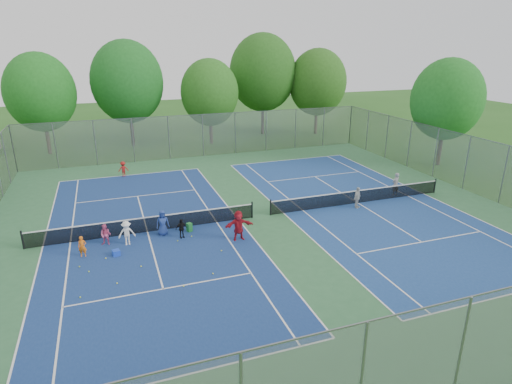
% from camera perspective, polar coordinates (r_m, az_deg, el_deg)
% --- Properties ---
extents(ground, '(120.00, 120.00, 0.00)m').
position_cam_1_polar(ground, '(26.87, 0.72, -3.28)').
color(ground, '#26591B').
rests_on(ground, ground).
extents(court_pad, '(32.00, 32.00, 0.01)m').
position_cam_1_polar(court_pad, '(26.87, 0.72, -3.27)').
color(court_pad, '#30673C').
rests_on(court_pad, ground).
extents(court_left, '(10.97, 23.77, 0.01)m').
position_cam_1_polar(court_left, '(25.50, -14.27, -5.18)').
color(court_left, navy).
rests_on(court_left, court_pad).
extents(court_right, '(10.97, 23.77, 0.01)m').
position_cam_1_polar(court_right, '(29.86, 13.42, -1.43)').
color(court_right, navy).
rests_on(court_right, court_pad).
extents(net_left, '(12.87, 0.10, 0.91)m').
position_cam_1_polar(net_left, '(25.32, -14.35, -4.28)').
color(net_left, black).
rests_on(net_left, ground).
extents(net_right, '(12.87, 0.10, 0.91)m').
position_cam_1_polar(net_right, '(29.71, 13.49, -0.64)').
color(net_right, black).
rests_on(net_right, ground).
extents(fence_north, '(32.00, 0.10, 4.00)m').
position_cam_1_polar(fence_north, '(41.05, -7.10, 7.49)').
color(fence_north, gray).
rests_on(fence_north, ground).
extents(fence_south, '(32.00, 0.10, 4.00)m').
position_cam_1_polar(fence_south, '(14.03, 25.51, -19.37)').
color(fence_south, gray).
rests_on(fence_south, ground).
extents(fence_east, '(0.10, 32.00, 4.00)m').
position_cam_1_polar(fence_east, '(34.88, 26.27, 3.50)').
color(fence_east, gray).
rests_on(fence_east, ground).
extents(tree_nw, '(6.40, 6.40, 9.58)m').
position_cam_1_polar(tree_nw, '(45.79, -26.83, 11.77)').
color(tree_nw, '#443326').
rests_on(tree_nw, ground).
extents(tree_nl, '(7.20, 7.20, 10.69)m').
position_cam_1_polar(tree_nl, '(46.48, -16.78, 13.89)').
color(tree_nl, '#443326').
rests_on(tree_nl, ground).
extents(tree_nc, '(6.00, 6.00, 8.85)m').
position_cam_1_polar(tree_nc, '(45.78, -6.20, 13.05)').
color(tree_nc, '#443326').
rests_on(tree_nc, ground).
extents(tree_nr, '(7.60, 7.60, 11.42)m').
position_cam_1_polar(tree_nr, '(50.54, 0.91, 15.62)').
color(tree_nr, '#443326').
rests_on(tree_nr, ground).
extents(tree_ne, '(6.60, 6.60, 9.77)m').
position_cam_1_polar(tree_ne, '(51.24, 8.21, 14.28)').
color(tree_ne, '#443326').
rests_on(tree_ne, ground).
extents(tree_side_e, '(6.00, 6.00, 9.20)m').
position_cam_1_polar(tree_side_e, '(40.50, 24.10, 11.20)').
color(tree_side_e, '#443326').
rests_on(tree_side_e, ground).
extents(ball_crate, '(0.42, 0.42, 0.30)m').
position_cam_1_polar(ball_crate, '(23.23, -18.14, -7.71)').
color(ball_crate, blue).
rests_on(ball_crate, ground).
extents(ball_hopper, '(0.36, 0.36, 0.53)m').
position_cam_1_polar(ball_hopper, '(24.98, -8.88, -4.69)').
color(ball_hopper, '#238331').
rests_on(ball_hopper, ground).
extents(student_a, '(0.44, 0.31, 1.12)m').
position_cam_1_polar(student_a, '(23.52, -22.15, -6.77)').
color(student_a, orange).
rests_on(student_a, ground).
extents(student_b, '(0.70, 0.64, 1.18)m').
position_cam_1_polar(student_b, '(24.38, -19.41, -5.41)').
color(student_b, '#DE568A').
rests_on(student_b, ground).
extents(student_c, '(0.89, 0.52, 1.37)m').
position_cam_1_polar(student_c, '(24.01, -16.85, -5.27)').
color(student_c, white).
rests_on(student_c, ground).
extents(student_d, '(0.70, 0.40, 1.12)m').
position_cam_1_polar(student_d, '(24.18, -9.93, -4.82)').
color(student_d, black).
rests_on(student_d, ground).
extents(student_e, '(0.75, 0.51, 1.49)m').
position_cam_1_polar(student_e, '(24.65, -12.35, -4.04)').
color(student_e, navy).
rests_on(student_e, ground).
extents(student_f, '(1.60, 0.55, 1.71)m').
position_cam_1_polar(student_f, '(23.50, -2.33, -4.48)').
color(student_f, '#AB1824').
rests_on(student_f, ground).
extents(child_far_baseline, '(0.82, 0.49, 1.25)m').
position_cam_1_polar(child_far_baseline, '(36.31, -17.27, 2.94)').
color(child_far_baseline, '#A11917').
rests_on(child_far_baseline, ground).
extents(instructor, '(0.69, 0.53, 1.68)m').
position_cam_1_polar(instructor, '(31.82, 18.10, 1.00)').
color(instructor, gray).
rests_on(instructor, ground).
extents(teen_court_b, '(0.89, 0.74, 1.42)m').
position_cam_1_polar(teen_court_b, '(28.79, 13.35, -0.74)').
color(teen_court_b, beige).
rests_on(teen_court_b, ground).
extents(tennis_ball_0, '(0.07, 0.07, 0.07)m').
position_cam_1_polar(tennis_ball_0, '(23.98, -10.40, -6.45)').
color(tennis_ball_0, '#A6C42D').
rests_on(tennis_ball_0, ground).
extents(tennis_ball_1, '(0.07, 0.07, 0.07)m').
position_cam_1_polar(tennis_ball_1, '(25.03, -4.57, -5.04)').
color(tennis_ball_1, '#CED932').
rests_on(tennis_ball_1, ground).
extents(tennis_ball_2, '(0.07, 0.07, 0.07)m').
position_cam_1_polar(tennis_ball_2, '(22.61, -4.65, -7.84)').
color(tennis_ball_2, '#D4E034').
rests_on(tennis_ball_2, ground).
extents(tennis_ball_3, '(0.07, 0.07, 0.07)m').
position_cam_1_polar(tennis_ball_3, '(19.82, -9.61, -12.30)').
color(tennis_ball_3, '#E7F138').
rests_on(tennis_ball_3, ground).
extents(tennis_ball_4, '(0.07, 0.07, 0.07)m').
position_cam_1_polar(tennis_ball_4, '(22.12, -21.39, -9.90)').
color(tennis_ball_4, '#C3E936').
rests_on(tennis_ball_4, ground).
extents(tennis_ball_5, '(0.07, 0.07, 0.07)m').
position_cam_1_polar(tennis_ball_5, '(20.73, -18.03, -11.54)').
color(tennis_ball_5, '#EDF138').
rests_on(tennis_ball_5, ground).
extents(tennis_ball_6, '(0.07, 0.07, 0.07)m').
position_cam_1_polar(tennis_ball_6, '(24.37, -8.59, -5.91)').
color(tennis_ball_6, '#C0E635').
rests_on(tennis_ball_6, ground).
extents(tennis_ball_7, '(0.07, 0.07, 0.07)m').
position_cam_1_polar(tennis_ball_7, '(20.25, -22.39, -12.90)').
color(tennis_ball_7, '#B9DD33').
rests_on(tennis_ball_7, ground).
extents(tennis_ball_8, '(0.07, 0.07, 0.07)m').
position_cam_1_polar(tennis_ball_8, '(21.81, -15.07, -9.59)').
color(tennis_ball_8, '#D0E334').
rests_on(tennis_ball_8, ground).
extents(tennis_ball_9, '(0.07, 0.07, 0.07)m').
position_cam_1_polar(tennis_ball_9, '(22.74, -22.48, -9.22)').
color(tennis_ball_9, '#ABCB2F').
rests_on(tennis_ball_9, ground).
extents(tennis_ball_10, '(0.07, 0.07, 0.07)m').
position_cam_1_polar(tennis_ball_10, '(20.58, -5.76, -10.82)').
color(tennis_ball_10, yellow).
rests_on(tennis_ball_10, ground).
extents(tennis_ball_11, '(0.07, 0.07, 0.07)m').
position_cam_1_polar(tennis_ball_11, '(23.08, -19.40, -8.38)').
color(tennis_ball_11, yellow).
rests_on(tennis_ball_11, ground).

